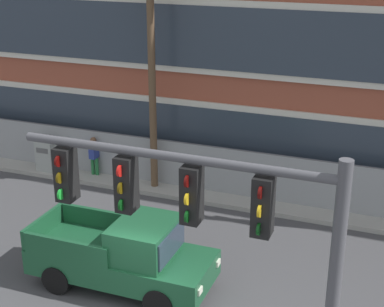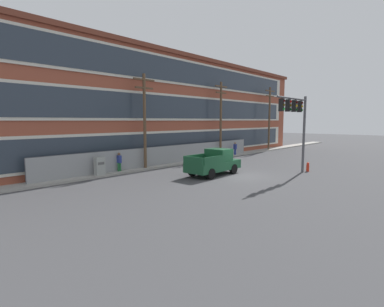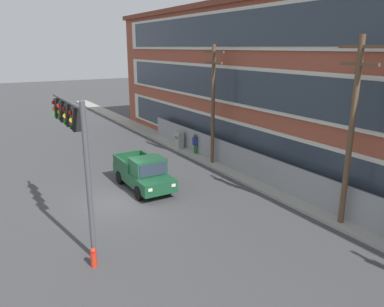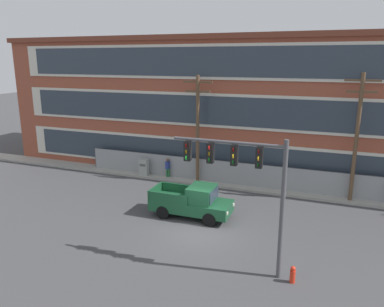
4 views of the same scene
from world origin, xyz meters
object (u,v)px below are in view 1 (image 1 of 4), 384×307
at_px(traffic_signal_mast, 221,245).
at_px(pedestrian_near_cabinet, 94,155).
at_px(utility_pole_near_corner, 152,69).
at_px(electrical_cabinet, 46,156).
at_px(pickup_truck_dark_green, 126,256).

distance_m(traffic_signal_mast, pedestrian_near_cabinet, 14.58).
relative_size(traffic_signal_mast, utility_pole_near_corner, 0.76).
height_order(utility_pole_near_corner, pedestrian_near_cabinet, utility_pole_near_corner).
distance_m(electrical_cabinet, pedestrian_near_cabinet, 2.03).
relative_size(traffic_signal_mast, pickup_truck_dark_green, 1.25).
relative_size(electrical_cabinet, pedestrian_near_cabinet, 0.90).
distance_m(pickup_truck_dark_green, utility_pole_near_corner, 7.38).
xyz_separation_m(traffic_signal_mast, electrical_cabinet, (-10.80, 10.70, -3.89)).
bearing_deg(utility_pole_near_corner, electrical_cabinet, -177.83).
bearing_deg(pickup_truck_dark_green, pedestrian_near_cabinet, 126.25).
bearing_deg(electrical_cabinet, pickup_truck_dark_green, -42.09).
distance_m(traffic_signal_mast, electrical_cabinet, 15.69).
height_order(traffic_signal_mast, pedestrian_near_cabinet, traffic_signal_mast).
height_order(traffic_signal_mast, electrical_cabinet, traffic_signal_mast).
bearing_deg(electrical_cabinet, pedestrian_near_cabinet, 9.19).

